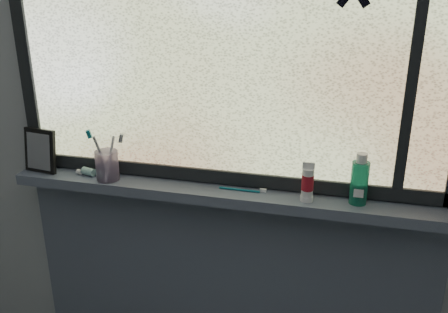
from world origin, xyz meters
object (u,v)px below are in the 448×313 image
Objects in this scene: vanity_mirror at (40,151)px; cream_tube at (308,181)px; toothbrush_cup at (107,165)px; mouthwash_bottle at (360,179)px.

vanity_mirror reaches higher than cream_tube.
mouthwash_bottle is (0.92, 0.02, 0.03)m from toothbrush_cup.
toothbrush_cup is at bearing 5.11° from vanity_mirror.
cream_tube is at bearing 6.75° from vanity_mirror.
cream_tube is at bearing -171.93° from mouthwash_bottle.
mouthwash_bottle is 1.47× the size of cream_tube.
toothbrush_cup is 0.92m from mouthwash_bottle.
cream_tube is (1.03, -0.01, -0.01)m from vanity_mirror.
vanity_mirror is 1.52× the size of toothbrush_cup.
vanity_mirror is 1.03m from cream_tube.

